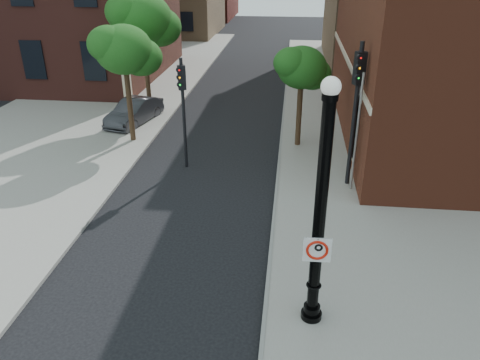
# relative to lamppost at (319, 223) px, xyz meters

# --- Properties ---
(ground) EXTENTS (120.00, 120.00, 0.00)m
(ground) POSITION_rel_lamppost_xyz_m (-3.17, -0.20, -2.76)
(ground) COLOR black
(ground) RESTS_ON ground
(sidewalk_right) EXTENTS (8.00, 60.00, 0.12)m
(sidewalk_right) POSITION_rel_lamppost_xyz_m (2.83, 9.80, -2.70)
(sidewalk_right) COLOR gray
(sidewalk_right) RESTS_ON ground
(sidewalk_left) EXTENTS (10.00, 50.00, 0.12)m
(sidewalk_left) POSITION_rel_lamppost_xyz_m (-12.17, 17.80, -2.70)
(sidewalk_left) COLOR gray
(sidewalk_left) RESTS_ON ground
(curb_edge) EXTENTS (0.10, 60.00, 0.14)m
(curb_edge) POSITION_rel_lamppost_xyz_m (-1.12, 9.80, -2.69)
(curb_edge) COLOR gray
(curb_edge) RESTS_ON ground
(lamppost) EXTENTS (0.51, 0.51, 5.98)m
(lamppost) POSITION_rel_lamppost_xyz_m (0.00, 0.00, 0.00)
(lamppost) COLOR black
(lamppost) RESTS_ON ground
(no_parking_sign) EXTENTS (0.62, 0.08, 0.62)m
(no_parking_sign) POSITION_rel_lamppost_xyz_m (-0.00, -0.16, -0.58)
(no_parking_sign) COLOR white
(no_parking_sign) RESTS_ON ground
(parked_car) EXTENTS (2.23, 4.11, 1.29)m
(parked_car) POSITION_rel_lamppost_xyz_m (-8.77, 13.63, -2.12)
(parked_car) COLOR #2C2C31
(parked_car) RESTS_ON ground
(traffic_signal_left) EXTENTS (0.36, 0.40, 4.49)m
(traffic_signal_left) POSITION_rel_lamppost_xyz_m (-4.96, 8.60, 0.26)
(traffic_signal_left) COLOR black
(traffic_signal_left) RESTS_ON ground
(traffic_signal_right) EXTENTS (0.43, 0.48, 5.40)m
(traffic_signal_right) POSITION_rel_lamppost_xyz_m (1.53, 7.51, 0.88)
(traffic_signal_right) COLOR black
(traffic_signal_right) RESTS_ON ground
(utility_pole) EXTENTS (0.09, 0.09, 4.47)m
(utility_pole) POSITION_rel_lamppost_xyz_m (1.63, 7.07, -0.53)
(utility_pole) COLOR #999999
(utility_pole) RESTS_ON ground
(street_tree_a) EXTENTS (2.96, 2.68, 5.34)m
(street_tree_a) POSITION_rel_lamppost_xyz_m (-8.01, 11.11, 1.45)
(street_tree_a) COLOR #302013
(street_tree_a) RESTS_ON ground
(street_tree_b) EXTENTS (3.52, 3.18, 6.34)m
(street_tree_b) POSITION_rel_lamppost_xyz_m (-8.31, 15.05, 2.25)
(street_tree_b) COLOR #302013
(street_tree_b) RESTS_ON ground
(street_tree_c) EXTENTS (2.52, 2.28, 4.54)m
(street_tree_c) POSITION_rel_lamppost_xyz_m (-0.33, 11.39, 0.82)
(street_tree_c) COLOR #302013
(street_tree_c) RESTS_ON ground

